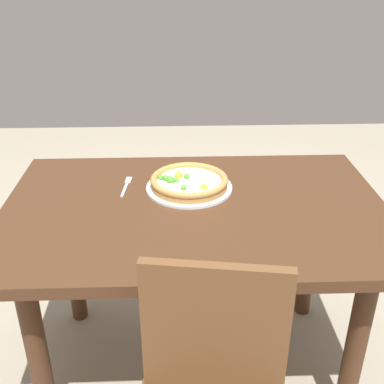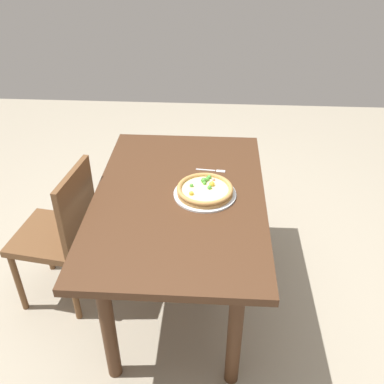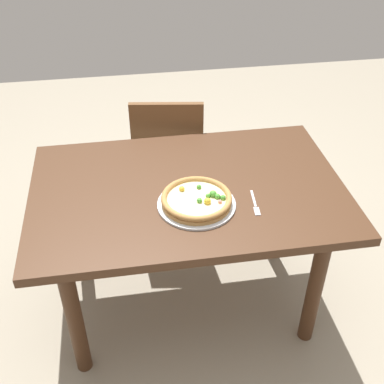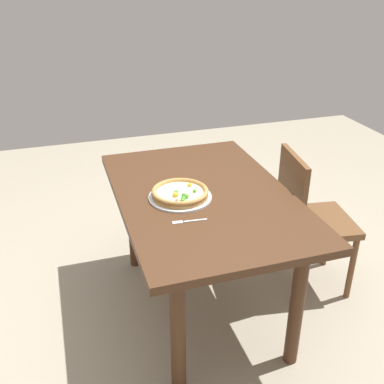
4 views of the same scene
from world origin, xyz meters
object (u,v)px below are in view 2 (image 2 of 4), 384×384
(plate, at_px, (205,194))
(fork, at_px, (213,171))
(pizza, at_px, (205,190))
(chair_near, at_px, (62,231))
(dining_table, at_px, (179,212))

(plate, bearing_deg, fork, 170.94)
(fork, bearing_deg, pizza, -93.72)
(plate, relative_size, fork, 1.95)
(chair_near, bearing_deg, fork, -63.77)
(pizza, bearing_deg, fork, 170.88)
(dining_table, distance_m, fork, 0.32)
(fork, bearing_deg, plate, -93.66)
(pizza, distance_m, fork, 0.24)
(dining_table, height_order, fork, fork)
(chair_near, height_order, fork, chair_near)
(dining_table, relative_size, fork, 8.15)
(chair_near, relative_size, fork, 5.33)
(plate, xyz_separation_m, pizza, (-0.00, -0.00, 0.03))
(pizza, relative_size, fork, 1.75)
(chair_near, relative_size, plate, 2.73)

